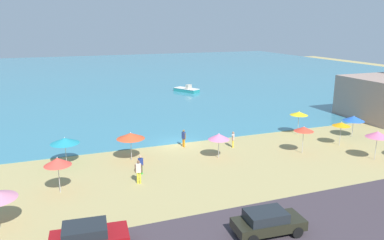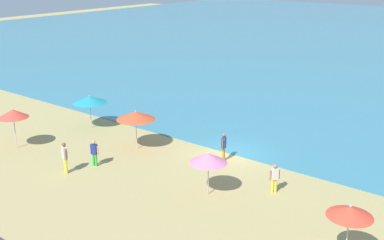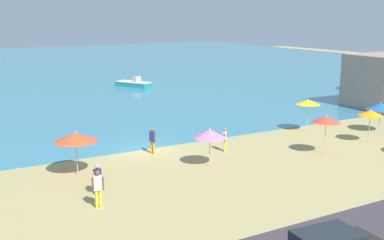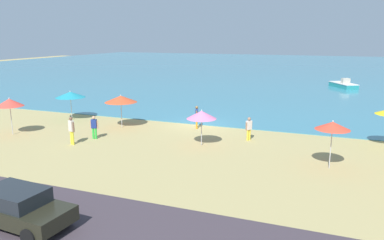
{
  "view_description": "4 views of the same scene",
  "coord_description": "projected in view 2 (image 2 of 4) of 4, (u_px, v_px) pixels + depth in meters",
  "views": [
    {
      "loc": [
        -11.35,
        -33.51,
        11.56
      ],
      "look_at": [
        2.43,
        2.46,
        1.61
      ],
      "focal_mm": 35.0,
      "sensor_mm": 36.0,
      "label": 1
    },
    {
      "loc": [
        14.95,
        -23.16,
        11.3
      ],
      "look_at": [
        -3.35,
        0.4,
        1.44
      ],
      "focal_mm": 45.0,
      "sensor_mm": 36.0,
      "label": 2
    },
    {
      "loc": [
        -12.47,
        -28.41,
        8.81
      ],
      "look_at": [
        3.96,
        0.31,
        1.56
      ],
      "focal_mm": 45.0,
      "sensor_mm": 36.0,
      "label": 3
    },
    {
      "loc": [
        9.7,
        -26.84,
        6.87
      ],
      "look_at": [
        1.3,
        -4.97,
        1.56
      ],
      "focal_mm": 35.0,
      "sensor_mm": 36.0,
      "label": 4
    }
  ],
  "objects": [
    {
      "name": "bather_0",
      "position": [
        224.0,
        146.0,
        28.35
      ],
      "size": [
        0.33,
        0.54,
        1.72
      ],
      "color": "orange",
      "rests_on": "ground_plane"
    },
    {
      "name": "beach_umbrella_0",
      "position": [
        350.0,
        212.0,
        18.15
      ],
      "size": [
        1.78,
        1.78,
        2.59
      ],
      "color": "#B2B2B7",
      "rests_on": "ground_plane"
    },
    {
      "name": "beach_umbrella_10",
      "position": [
        208.0,
        158.0,
        23.93
      ],
      "size": [
        1.9,
        1.9,
        2.32
      ],
      "color": "#B2B2B7",
      "rests_on": "ground_plane"
    },
    {
      "name": "beach_umbrella_2",
      "position": [
        90.0,
        100.0,
        33.69
      ],
      "size": [
        2.41,
        2.41,
        2.4
      ],
      "color": "#B2B2B7",
      "rests_on": "ground_plane"
    },
    {
      "name": "beach_umbrella_1",
      "position": [
        13.0,
        114.0,
        29.89
      ],
      "size": [
        1.88,
        1.88,
        2.64
      ],
      "color": "#B2B2B7",
      "rests_on": "ground_plane"
    },
    {
      "name": "bather_2",
      "position": [
        275.0,
        177.0,
        24.46
      ],
      "size": [
        0.38,
        0.49,
        1.58
      ],
      "color": "yellow",
      "rests_on": "ground_plane"
    },
    {
      "name": "bather_1",
      "position": [
        65.0,
        156.0,
        26.68
      ],
      "size": [
        0.54,
        0.33,
        1.82
      ],
      "color": "yellow",
      "rests_on": "ground_plane"
    },
    {
      "name": "beach_umbrella_9",
      "position": [
        136.0,
        115.0,
        29.86
      ],
      "size": [
        2.44,
        2.44,
        2.52
      ],
      "color": "#B2B2B7",
      "rests_on": "ground_plane"
    },
    {
      "name": "ground_plane",
      "position": [
        231.0,
        154.0,
        29.62
      ],
      "size": [
        160.0,
        160.0,
        0.0
      ],
      "primitive_type": "plane",
      "color": "tan"
    },
    {
      "name": "bather_3",
      "position": [
        94.0,
        152.0,
        27.66
      ],
      "size": [
        0.55,
        0.31,
        1.58
      ],
      "color": "green",
      "rests_on": "ground_plane"
    }
  ]
}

